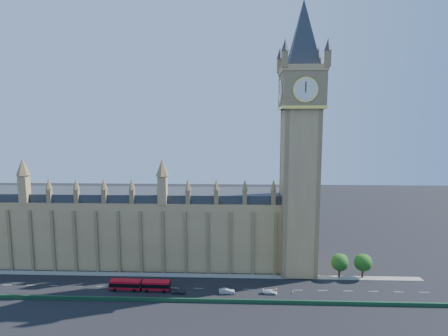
{
  "coord_description": "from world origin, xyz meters",
  "views": [
    {
      "loc": [
        16.28,
        -107.4,
        52.92
      ],
      "look_at": [
        11.83,
        10.0,
        38.27
      ],
      "focal_mm": 28.0,
      "sensor_mm": 36.0,
      "label": 1
    }
  ],
  "objects_px": {
    "car_grey": "(179,291)",
    "car_white": "(270,292)",
    "car_silver": "(227,291)",
    "red_bus": "(140,285)"
  },
  "relations": [
    {
      "from": "red_bus",
      "to": "car_silver",
      "type": "relative_size",
      "value": 3.94
    },
    {
      "from": "car_silver",
      "to": "car_white",
      "type": "height_order",
      "value": "car_silver"
    },
    {
      "from": "car_grey",
      "to": "car_white",
      "type": "relative_size",
      "value": 1.01
    },
    {
      "from": "car_grey",
      "to": "car_white",
      "type": "distance_m",
      "value": 28.75
    },
    {
      "from": "car_silver",
      "to": "car_white",
      "type": "xyz_separation_m",
      "value": [
        13.52,
        0.3,
        -0.17
      ]
    },
    {
      "from": "red_bus",
      "to": "car_grey",
      "type": "xyz_separation_m",
      "value": [
        12.67,
        -1.49,
        -0.98
      ]
    },
    {
      "from": "car_grey",
      "to": "car_white",
      "type": "xyz_separation_m",
      "value": [
        28.74,
        0.67,
        -0.12
      ]
    },
    {
      "from": "car_grey",
      "to": "car_white",
      "type": "bearing_deg",
      "value": -85.17
    },
    {
      "from": "car_grey",
      "to": "car_silver",
      "type": "bearing_deg",
      "value": -85.1
    },
    {
      "from": "car_grey",
      "to": "red_bus",
      "type": "bearing_deg",
      "value": 86.77
    }
  ]
}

